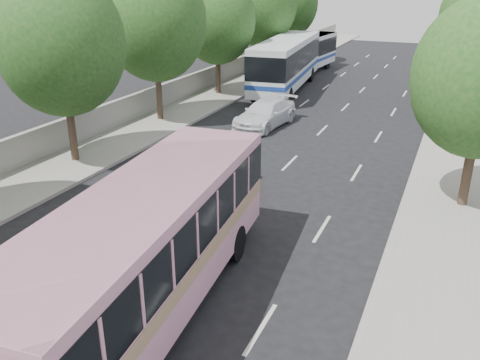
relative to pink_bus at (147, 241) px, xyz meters
The scene contains 14 objects.
ground 3.61m from the pink_bus, 117.02° to the left, with size 120.00×120.00×0.00m, color black.
sidewalk_left 24.68m from the pink_bus, 113.49° to the left, with size 4.00×90.00×0.15m, color #9E998E.
sidewalk_right 23.77m from the pink_bus, 72.29° to the left, with size 4.00×90.00×0.12m, color #9E998E.
low_wall 25.39m from the pink_bus, 117.22° to the left, with size 0.30×90.00×1.50m, color #9E998E.
tree_left_b 13.41m from the pink_bus, 138.87° to the left, with size 5.70×5.70×8.88m.
tree_left_c 19.64m from the pink_bus, 121.03° to the left, with size 6.00×6.00×9.35m.
tree_left_d 26.61m from the pink_bus, 111.85° to the left, with size 5.52×5.52×8.60m.
tree_left_f 41.86m from the pink_bus, 103.77° to the left, with size 5.88×5.88×9.16m.
pink_bus is the anchor object (origin of this frame).
pink_taxi 8.15m from the pink_bus, 103.50° to the left, with size 1.75×4.36×1.48m, color #E91496.
white_pickup 18.45m from the pink_bus, 101.47° to the left, with size 2.13×5.23×1.52m, color silver.
tour_coach_front 28.70m from the pink_bus, 101.66° to the left, with size 4.13×13.14×3.87m.
tour_coach_rear 36.07m from the pink_bus, 100.50° to the left, with size 3.20×10.96×3.23m.
taxi_roof_sign 8.05m from the pink_bus, 103.50° to the left, with size 0.55×0.18×0.18m, color silver.
Camera 1 is at (7.94, -11.92, 8.43)m, focal length 38.00 mm.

